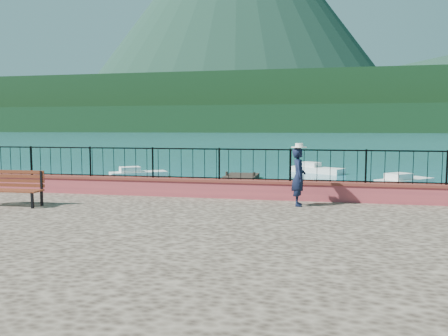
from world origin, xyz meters
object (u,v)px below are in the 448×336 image
at_px(park_bench, 12,195).
at_px(boat_1, 408,201).
at_px(boat_0, 127,188).
at_px(boat_3, 138,172).
at_px(boat_4, 317,168).
at_px(boat_2, 405,179).
at_px(person, 299,177).

bearing_deg(park_bench, boat_1, 31.96).
height_order(boat_0, boat_3, same).
bearing_deg(boat_4, boat_2, -19.84).
bearing_deg(person, boat_1, -37.45).
bearing_deg(boat_4, park_bench, -78.10).
bearing_deg(person, boat_4, -6.12).
relative_size(boat_1, boat_3, 0.94).
xyz_separation_m(boat_0, boat_3, (-2.45, 7.35, 0.00)).
xyz_separation_m(boat_0, boat_4, (9.40, 13.14, 0.00)).
relative_size(park_bench, boat_2, 0.47).
bearing_deg(boat_1, person, -91.87).
relative_size(park_bench, boat_0, 0.51).
distance_m(park_bench, boat_4, 24.26).
xyz_separation_m(park_bench, boat_0, (-0.81, 9.52, -1.10)).
bearing_deg(boat_2, boat_0, 162.16).
bearing_deg(park_bench, boat_3, 99.10).
relative_size(person, boat_2, 0.43).
xyz_separation_m(boat_2, boat_3, (-16.83, 0.70, 0.00)).
bearing_deg(boat_2, boat_4, 84.87).
bearing_deg(boat_4, person, -59.20).
xyz_separation_m(person, boat_1, (4.24, 6.49, -1.62)).
relative_size(person, boat_1, 0.47).
distance_m(boat_2, boat_3, 16.85).
xyz_separation_m(park_bench, boat_2, (13.57, 16.17, -1.10)).
distance_m(boat_0, boat_4, 16.16).
bearing_deg(boat_3, park_bench, -112.59).
height_order(boat_0, boat_4, same).
bearing_deg(boat_1, boat_2, 111.28).
height_order(boat_1, boat_3, same).
xyz_separation_m(park_bench, boat_1, (12.15, 8.13, -1.10)).
bearing_deg(boat_1, park_bench, -114.88).
distance_m(boat_0, boat_2, 15.84).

